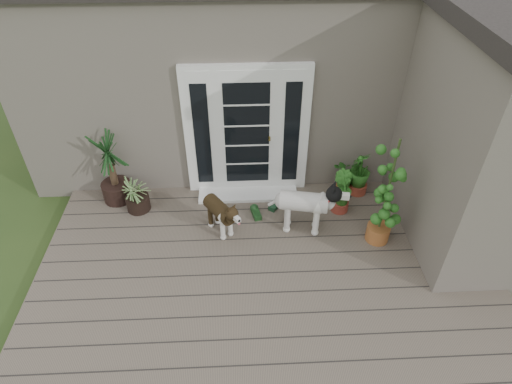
{
  "coord_description": "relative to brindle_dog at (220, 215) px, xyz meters",
  "views": [
    {
      "loc": [
        -0.33,
        -3.13,
        4.64
      ],
      "look_at": [
        -0.1,
        1.75,
        0.7
      ],
      "focal_mm": 30.51,
      "sensor_mm": 36.0,
      "label": 1
    }
  ],
  "objects": [
    {
      "name": "brindle_dog",
      "position": [
        0.0,
        0.0,
        0.0
      ],
      "size": [
        0.67,
        0.78,
        0.61
      ],
      "primitive_type": null,
      "rotation": [
        0.0,
        0.0,
        3.74
      ],
      "color": "#372714",
      "rests_on": "deck"
    },
    {
      "name": "herb_b",
      "position": [
        1.85,
        0.39,
        -0.05
      ],
      "size": [
        0.46,
        0.46,
        0.51
      ],
      "primitive_type": "imported",
      "rotation": [
        0.0,
        0.0,
        2.07
      ],
      "color": "#1D651D",
      "rests_on": "deck"
    },
    {
      "name": "yucca",
      "position": [
        -1.67,
        0.82,
        0.32
      ],
      "size": [
        1.12,
        1.12,
        1.24
      ],
      "primitive_type": null,
      "rotation": [
        0.0,
        0.0,
        -0.38
      ],
      "color": "black",
      "rests_on": "deck"
    },
    {
      "name": "herb_a",
      "position": [
        2.0,
        0.82,
        -0.03
      ],
      "size": [
        0.59,
        0.59,
        0.55
      ],
      "primitive_type": "imported",
      "rotation": [
        0.0,
        0.0,
        0.48
      ],
      "color": "#1D641C",
      "rests_on": "deck"
    },
    {
      "name": "door_step",
      "position": [
        0.43,
        0.82,
        -0.28
      ],
      "size": [
        1.6,
        0.4,
        0.05
      ],
      "primitive_type": "cube",
      "color": "white",
      "rests_on": "deck"
    },
    {
      "name": "door_unit",
      "position": [
        0.43,
        1.02,
        0.77
      ],
      "size": [
        1.9,
        0.14,
        2.15
      ],
      "primitive_type": "cube",
      "color": "white",
      "rests_on": "deck"
    },
    {
      "name": "clog_right",
      "position": [
        0.86,
        0.5,
        -0.25
      ],
      "size": [
        0.31,
        0.35,
        0.1
      ],
      "primitive_type": null,
      "rotation": [
        0.0,
        0.0,
        -0.61
      ],
      "color": "#15361F",
      "rests_on": "deck"
    },
    {
      "name": "white_dog",
      "position": [
        1.2,
        -0.01,
        0.08
      ],
      "size": [
        0.98,
        0.57,
        0.77
      ],
      "primitive_type": null,
      "rotation": [
        0.0,
        0.0,
        -1.77
      ],
      "color": "white",
      "rests_on": "deck"
    },
    {
      "name": "deck",
      "position": [
        0.63,
        -1.18,
        -0.36
      ],
      "size": [
        6.2,
        4.6,
        0.12
      ],
      "primitive_type": "cube",
      "color": "#6B5B4C",
      "rests_on": "ground"
    },
    {
      "name": "spider_plant",
      "position": [
        -1.3,
        0.56,
        0.02
      ],
      "size": [
        0.65,
        0.65,
        0.65
      ],
      "primitive_type": null,
      "rotation": [
        0.0,
        0.0,
        0.08
      ],
      "color": "#7E975D",
      "rests_on": "deck"
    },
    {
      "name": "herb_c",
      "position": [
        2.23,
        0.82,
        0.0
      ],
      "size": [
        0.56,
        0.56,
        0.62
      ],
      "primitive_type": "imported",
      "rotation": [
        0.0,
        0.0,
        3.96
      ],
      "color": "#245F1B",
      "rests_on": "deck"
    },
    {
      "name": "sapling",
      "position": [
        2.27,
        -0.28,
        0.58
      ],
      "size": [
        0.64,
        0.64,
        1.77
      ],
      "primitive_type": null,
      "rotation": [
        0.0,
        0.0,
        0.28
      ],
      "color": "#285A19",
      "rests_on": "deck"
    },
    {
      "name": "house_main",
      "position": [
        0.63,
        3.07,
        1.13
      ],
      "size": [
        7.4,
        4.0,
        3.1
      ],
      "primitive_type": "cube",
      "color": "#665E54",
      "rests_on": "ground"
    },
    {
      "name": "clog_left",
      "position": [
        0.54,
        0.32,
        -0.25
      ],
      "size": [
        0.23,
        0.36,
        0.1
      ],
      "primitive_type": null,
      "rotation": [
        0.0,
        0.0,
        0.22
      ],
      "color": "#163716",
      "rests_on": "deck"
    },
    {
      "name": "house_wing",
      "position": [
        3.53,
        -0.08,
        1.13
      ],
      "size": [
        1.6,
        2.4,
        3.1
      ],
      "primitive_type": "cube",
      "color": "#665E54",
      "rests_on": "ground"
    }
  ]
}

